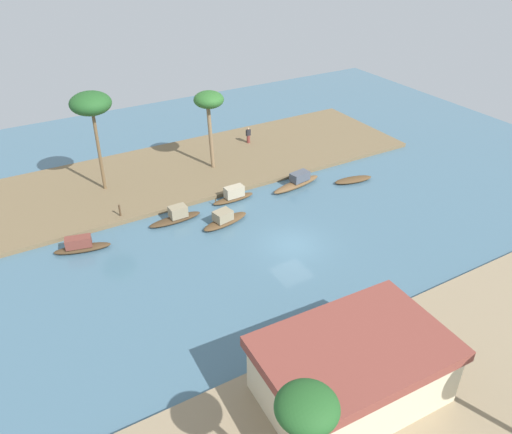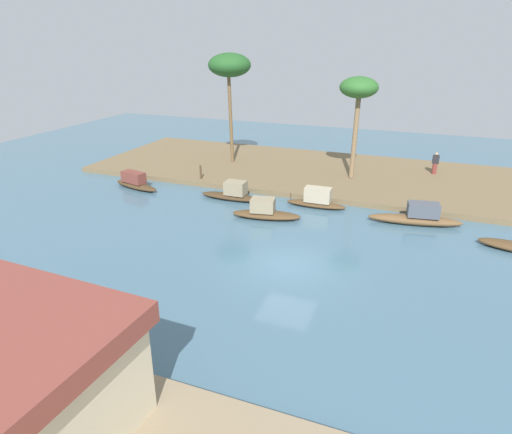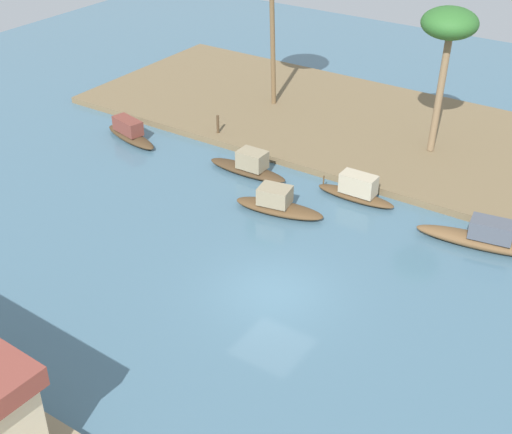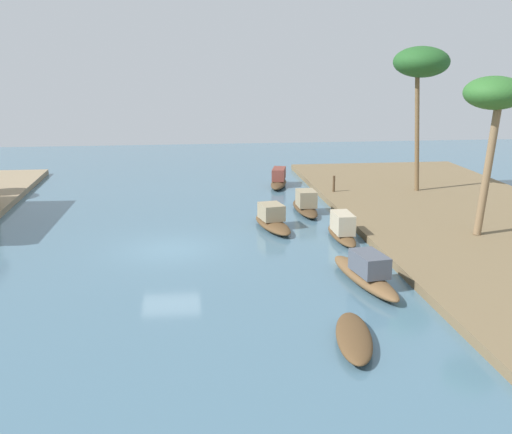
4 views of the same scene
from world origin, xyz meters
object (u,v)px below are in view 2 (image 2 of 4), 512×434
object	(u,v)px
sampan_with_red_awning	(265,212)
person_on_near_bank	(435,164)
sampan_open_hull	(317,200)
sampan_midstream	(135,182)
mooring_post	(201,172)
palm_tree_left_far	(230,66)
palm_tree_left_near	(359,91)
sampan_with_tall_canopy	(233,193)
sampan_foreground	(417,217)

from	to	relation	value
sampan_with_red_awning	person_on_near_bank	xyz separation A→B (m)	(-8.78, -11.92, 0.65)
sampan_open_hull	person_on_near_bank	world-z (taller)	person_on_near_bank
sampan_midstream	person_on_near_bank	bearing A→B (deg)	-138.50
sampan_midstream	mooring_post	world-z (taller)	mooring_post
person_on_near_bank	palm_tree_left_far	distance (m)	16.67
sampan_open_hull	sampan_with_red_awning	size ratio (longest dim) A/B	0.90
sampan_midstream	palm_tree_left_near	bearing A→B (deg)	-138.76
sampan_open_hull	palm_tree_left_near	size ratio (longest dim) A/B	0.53
sampan_open_hull	palm_tree_left_far	world-z (taller)	palm_tree_left_far
mooring_post	sampan_with_red_awning	bearing A→B (deg)	144.96
sampan_midstream	sampan_with_red_awning	bearing A→B (deg)	-176.93
mooring_post	sampan_with_tall_canopy	bearing A→B (deg)	146.21
sampan_with_tall_canopy	sampan_midstream	bearing A→B (deg)	1.63
mooring_post	palm_tree_left_far	size ratio (longest dim) A/B	0.11
person_on_near_bank	mooring_post	size ratio (longest dim) A/B	1.67
sampan_midstream	person_on_near_bank	world-z (taller)	person_on_near_bank
sampan_with_tall_canopy	mooring_post	world-z (taller)	mooring_post
sampan_open_hull	sampan_midstream	world-z (taller)	sampan_open_hull
sampan_midstream	sampan_open_hull	bearing A→B (deg)	-162.05
sampan_midstream	palm_tree_left_near	size ratio (longest dim) A/B	0.57
sampan_with_red_awning	palm_tree_left_near	world-z (taller)	palm_tree_left_near
sampan_foreground	person_on_near_bank	distance (m)	9.74
sampan_with_tall_canopy	sampan_foreground	bearing A→B (deg)	179.28
palm_tree_left_near	sampan_with_tall_canopy	bearing A→B (deg)	47.01
sampan_foreground	mooring_post	xyz separation A→B (m)	(14.66, -2.37, 0.36)
sampan_with_tall_canopy	palm_tree_left_far	world-z (taller)	palm_tree_left_far
person_on_near_bank	mooring_post	bearing A→B (deg)	19.35
sampan_with_red_awning	mooring_post	xyz separation A→B (m)	(6.55, -4.59, 0.39)
person_on_near_bank	sampan_with_tall_canopy	bearing A→B (deg)	33.36
sampan_with_tall_canopy	palm_tree_left_far	distance (m)	10.70
mooring_post	sampan_open_hull	bearing A→B (deg)	168.77
sampan_open_hull	palm_tree_left_far	bearing A→B (deg)	-37.95
sampan_foreground	sampan_midstream	bearing A→B (deg)	-7.85
palm_tree_left_near	palm_tree_left_far	bearing A→B (deg)	-2.54
sampan_with_tall_canopy	palm_tree_left_near	distance (m)	10.93
sampan_with_red_awning	palm_tree_left_far	size ratio (longest dim) A/B	0.49
mooring_post	sampan_foreground	bearing A→B (deg)	170.82
sampan_foreground	sampan_with_tall_canopy	xyz separation A→B (m)	(11.09, 0.02, -0.02)
palm_tree_left_near	palm_tree_left_far	world-z (taller)	palm_tree_left_far
sampan_foreground	palm_tree_left_far	size ratio (longest dim) A/B	0.62
mooring_post	palm_tree_left_near	distance (m)	12.10
sampan_foreground	sampan_open_hull	world-z (taller)	sampan_foreground
sampan_foreground	palm_tree_left_far	bearing A→B (deg)	-35.22
sampan_foreground	person_on_near_bank	size ratio (longest dim) A/B	3.24
sampan_with_red_awning	palm_tree_left_near	distance (m)	11.21
sampan_open_hull	palm_tree_left_near	distance (m)	8.50
sampan_with_red_awning	palm_tree_left_near	xyz separation A→B (m)	(-3.30, -8.95, 5.90)
sampan_with_tall_canopy	mooring_post	bearing A→B (deg)	-34.62
sampan_with_tall_canopy	palm_tree_left_far	bearing A→B (deg)	-65.76
sampan_with_tall_canopy	person_on_near_bank	world-z (taller)	person_on_near_bank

